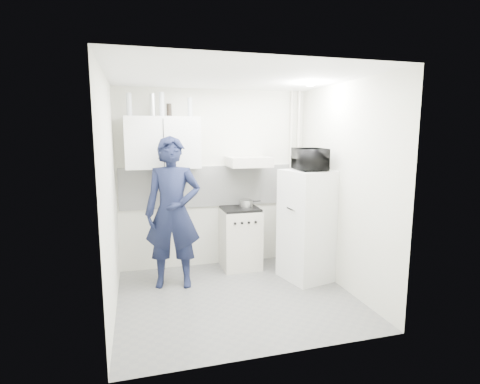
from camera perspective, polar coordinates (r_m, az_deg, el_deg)
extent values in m
plane|color=#62625E|center=(4.74, -0.53, -15.74)|extent=(2.80, 2.80, 0.00)
plane|color=white|center=(4.34, -0.58, 17.17)|extent=(2.80, 2.80, 0.00)
plane|color=silver|center=(5.56, -3.89, 1.94)|extent=(2.80, 0.00, 2.80)
plane|color=silver|center=(4.22, -19.24, -0.83)|extent=(0.00, 2.60, 2.60)
plane|color=silver|center=(4.90, 15.46, 0.67)|extent=(0.00, 2.60, 2.60)
imported|color=black|center=(4.86, -10.19, -3.13)|extent=(0.79, 0.60, 1.94)
cube|color=beige|center=(5.57, 0.01, -7.10)|extent=(0.55, 0.55, 0.87)
cube|color=white|center=(5.17, 10.35, -4.98)|extent=(0.75, 0.75, 1.49)
cube|color=black|center=(5.46, 0.01, -2.54)|extent=(0.52, 0.52, 0.03)
cylinder|color=silver|center=(5.47, 0.95, -1.79)|extent=(0.19, 0.19, 0.11)
imported|color=black|center=(5.03, 10.64, 4.93)|extent=(0.55, 0.39, 0.29)
cylinder|color=#B2B7BC|center=(5.24, -16.55, 12.66)|extent=(0.07, 0.07, 0.30)
cylinder|color=silver|center=(5.25, -13.21, 12.78)|extent=(0.07, 0.07, 0.30)
cylinder|color=#B2B7BC|center=(5.25, -11.83, 12.93)|extent=(0.07, 0.07, 0.32)
cylinder|color=black|center=(5.26, -10.76, 12.16)|extent=(0.07, 0.07, 0.17)
cylinder|color=#B2B7BC|center=(5.29, -7.65, 12.68)|extent=(0.06, 0.06, 0.26)
cube|color=white|center=(5.24, -11.68, 7.38)|extent=(1.00, 0.35, 0.70)
cube|color=beige|center=(5.40, 1.32, 4.63)|extent=(0.60, 0.50, 0.14)
cube|color=white|center=(5.56, -3.84, 0.90)|extent=(2.74, 0.03, 0.60)
cylinder|color=beige|center=(5.88, 8.78, 2.25)|extent=(0.05, 0.05, 2.60)
cylinder|color=beige|center=(5.84, 7.70, 2.22)|extent=(0.04, 0.04, 2.60)
cylinder|color=white|center=(4.87, 10.67, 15.78)|extent=(0.10, 0.10, 0.02)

